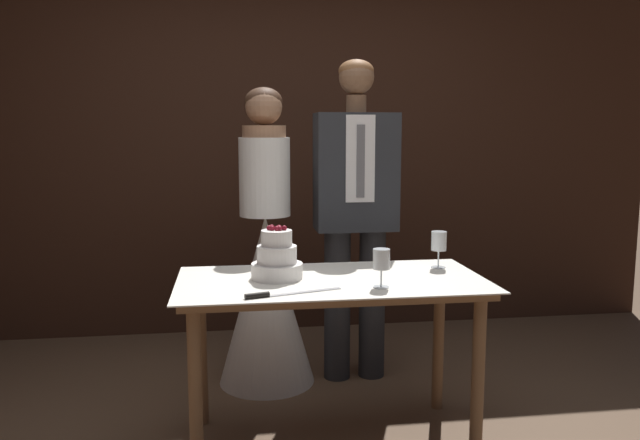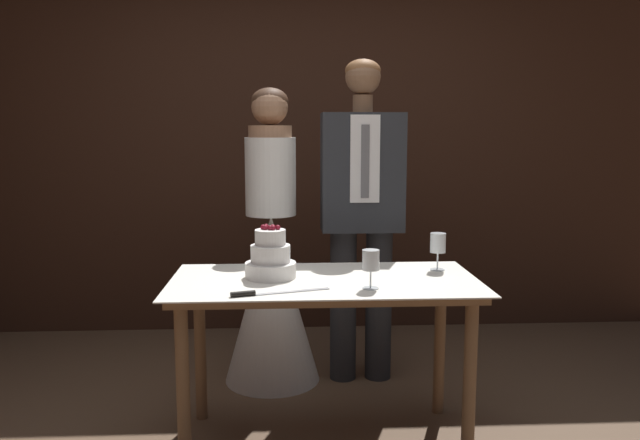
# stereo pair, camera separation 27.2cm
# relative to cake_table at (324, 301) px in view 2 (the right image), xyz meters

# --- Properties ---
(wall_back) EXTENTS (5.54, 0.12, 2.77)m
(wall_back) POSITION_rel_cake_table_xyz_m (-0.09, 1.75, 0.72)
(wall_back) COLOR #382116
(wall_back) RESTS_ON ground_plane
(cake_table) EXTENTS (1.37, 0.69, 0.76)m
(cake_table) POSITION_rel_cake_table_xyz_m (0.00, 0.00, 0.00)
(cake_table) COLOR brown
(cake_table) RESTS_ON ground_plane
(tiered_cake) EXTENTS (0.23, 0.23, 0.24)m
(tiered_cake) POSITION_rel_cake_table_xyz_m (-0.24, 0.05, 0.19)
(tiered_cake) COLOR white
(tiered_cake) RESTS_ON cake_table
(cake_knife) EXTENTS (0.41, 0.14, 0.02)m
(cake_knife) POSITION_rel_cake_table_xyz_m (-0.27, -0.25, 0.11)
(cake_knife) COLOR silver
(cake_knife) RESTS_ON cake_table
(wine_glass_near) EXTENTS (0.07, 0.07, 0.17)m
(wine_glass_near) POSITION_rel_cake_table_xyz_m (0.18, -0.18, 0.22)
(wine_glass_near) COLOR silver
(wine_glass_near) RESTS_ON cake_table
(wine_glass_middle) EXTENTS (0.07, 0.07, 0.18)m
(wine_glass_middle) POSITION_rel_cake_table_xyz_m (0.55, 0.15, 0.22)
(wine_glass_middle) COLOR silver
(wine_glass_middle) RESTS_ON cake_table
(bride) EXTENTS (0.54, 0.54, 1.66)m
(bride) POSITION_rel_cake_table_xyz_m (-0.25, 0.73, -0.06)
(bride) COLOR white
(bride) RESTS_ON ground_plane
(groom) EXTENTS (0.45, 0.25, 1.81)m
(groom) POSITION_rel_cake_table_xyz_m (0.25, 0.73, 0.34)
(groom) COLOR #282B30
(groom) RESTS_ON ground_plane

